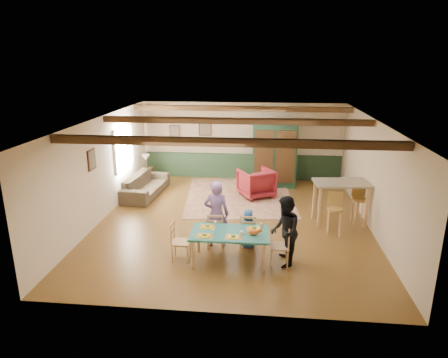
# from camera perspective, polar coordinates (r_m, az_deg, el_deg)

# --- Properties ---
(floor) EXTENTS (8.00, 8.00, 0.00)m
(floor) POSITION_cam_1_polar(r_m,az_deg,el_deg) (10.68, 1.28, -6.03)
(floor) COLOR brown
(floor) RESTS_ON ground
(wall_back) EXTENTS (7.00, 0.02, 2.70)m
(wall_back) POSITION_cam_1_polar(r_m,az_deg,el_deg) (14.10, 2.60, 5.42)
(wall_back) COLOR beige
(wall_back) RESTS_ON floor
(wall_left) EXTENTS (0.02, 8.00, 2.70)m
(wall_left) POSITION_cam_1_polar(r_m,az_deg,el_deg) (11.05, -17.09, 1.42)
(wall_left) COLOR beige
(wall_left) RESTS_ON floor
(wall_right) EXTENTS (0.02, 8.00, 2.70)m
(wall_right) POSITION_cam_1_polar(r_m,az_deg,el_deg) (10.56, 20.62, 0.37)
(wall_right) COLOR beige
(wall_right) RESTS_ON floor
(ceiling) EXTENTS (7.00, 8.00, 0.02)m
(ceiling) POSITION_cam_1_polar(r_m,az_deg,el_deg) (9.94, 1.38, 8.46)
(ceiling) COLOR white
(ceiling) RESTS_ON wall_back
(wainscot_back) EXTENTS (6.95, 0.03, 0.90)m
(wainscot_back) POSITION_cam_1_polar(r_m,az_deg,el_deg) (14.29, 2.55, 1.87)
(wainscot_back) COLOR #1C3420
(wainscot_back) RESTS_ON floor
(ceiling_beam_front) EXTENTS (6.95, 0.16, 0.16)m
(ceiling_beam_front) POSITION_cam_1_polar(r_m,az_deg,el_deg) (7.70, 0.05, 5.28)
(ceiling_beam_front) COLOR #311E0D
(ceiling_beam_front) RESTS_ON ceiling
(ceiling_beam_mid) EXTENTS (6.95, 0.16, 0.16)m
(ceiling_beam_mid) POSITION_cam_1_polar(r_m,az_deg,el_deg) (10.35, 1.55, 8.29)
(ceiling_beam_mid) COLOR #311E0D
(ceiling_beam_mid) RESTS_ON ceiling
(ceiling_beam_back) EXTENTS (6.95, 0.16, 0.16)m
(ceiling_beam_back) POSITION_cam_1_polar(r_m,az_deg,el_deg) (12.92, 2.42, 10.02)
(ceiling_beam_back) COLOR #311E0D
(ceiling_beam_back) RESTS_ON ceiling
(window_left) EXTENTS (0.06, 1.60, 1.30)m
(window_left) POSITION_cam_1_polar(r_m,az_deg,el_deg) (12.53, -14.11, 4.38)
(window_left) COLOR white
(window_left) RESTS_ON wall_left
(picture_left_wall) EXTENTS (0.04, 0.42, 0.52)m
(picture_left_wall) POSITION_cam_1_polar(r_m,az_deg,el_deg) (10.41, -18.37, 2.65)
(picture_left_wall) COLOR gray
(picture_left_wall) RESTS_ON wall_left
(picture_back_a) EXTENTS (0.45, 0.04, 0.55)m
(picture_back_a) POSITION_cam_1_polar(r_m,az_deg,el_deg) (14.12, -2.69, 7.29)
(picture_back_a) COLOR gray
(picture_back_a) RESTS_ON wall_back
(picture_back_b) EXTENTS (0.38, 0.04, 0.48)m
(picture_back_b) POSITION_cam_1_polar(r_m,az_deg,el_deg) (14.35, -7.07, 6.73)
(picture_back_b) COLOR gray
(picture_back_b) RESTS_ON wall_back
(dining_table) EXTENTS (1.64, 0.92, 0.68)m
(dining_table) POSITION_cam_1_polar(r_m,az_deg,el_deg) (8.53, 0.82, -9.72)
(dining_table) COLOR #1F6359
(dining_table) RESTS_ON floor
(dining_chair_far_left) EXTENTS (0.38, 0.40, 0.86)m
(dining_chair_far_left) POSITION_cam_1_polar(r_m,az_deg,el_deg) (9.11, -1.14, -7.28)
(dining_chair_far_left) COLOR tan
(dining_chair_far_left) RESTS_ON floor
(dining_chair_far_right) EXTENTS (0.38, 0.40, 0.86)m
(dining_chair_far_right) POSITION_cam_1_polar(r_m,az_deg,el_deg) (9.06, 3.46, -7.44)
(dining_chair_far_right) COLOR tan
(dining_chair_far_right) RESTS_ON floor
(dining_chair_end_left) EXTENTS (0.40, 0.38, 0.86)m
(dining_chair_end_left) POSITION_cam_1_polar(r_m,az_deg,el_deg) (8.62, -6.17, -8.83)
(dining_chair_end_left) COLOR tan
(dining_chair_end_left) RESTS_ON floor
(dining_chair_end_right) EXTENTS (0.40, 0.38, 0.86)m
(dining_chair_end_right) POSITION_cam_1_polar(r_m,az_deg,el_deg) (8.48, 7.95, -9.37)
(dining_chair_end_right) COLOR tan
(dining_chair_end_right) RESTS_ON floor
(person_man) EXTENTS (0.57, 0.38, 1.56)m
(person_man) POSITION_cam_1_polar(r_m,az_deg,el_deg) (9.04, -1.10, -5.06)
(person_man) COLOR #755490
(person_man) RESTS_ON floor
(person_woman) EXTENTS (0.57, 0.73, 1.49)m
(person_woman) POSITION_cam_1_polar(r_m,az_deg,el_deg) (8.35, 8.67, -7.43)
(person_woman) COLOR black
(person_woman) RESTS_ON floor
(person_child) EXTENTS (0.45, 0.29, 0.91)m
(person_child) POSITION_cam_1_polar(r_m,az_deg,el_deg) (9.12, 3.48, -7.11)
(person_child) COLOR #27559C
(person_child) RESTS_ON floor
(cat) EXTENTS (0.33, 0.13, 0.16)m
(cat) POSITION_cam_1_polar(r_m,az_deg,el_deg) (8.25, 4.27, -7.50)
(cat) COLOR orange
(cat) RESTS_ON dining_table
(place_setting_near_left) EXTENTS (0.36, 0.27, 0.11)m
(place_setting_near_left) POSITION_cam_1_polar(r_m,az_deg,el_deg) (8.21, -2.80, -7.80)
(place_setting_near_left) COLOR gold
(place_setting_near_left) RESTS_ON dining_table
(place_setting_near_center) EXTENTS (0.36, 0.27, 0.11)m
(place_setting_near_center) POSITION_cam_1_polar(r_m,az_deg,el_deg) (8.15, 1.35, -7.97)
(place_setting_near_center) COLOR gold
(place_setting_near_center) RESTS_ON dining_table
(place_setting_far_left) EXTENTS (0.36, 0.27, 0.11)m
(place_setting_far_left) POSITION_cam_1_polar(r_m,az_deg,el_deg) (8.61, -2.37, -6.55)
(place_setting_far_left) COLOR gold
(place_setting_far_left) RESTS_ON dining_table
(place_setting_far_right) EXTENTS (0.36, 0.27, 0.11)m
(place_setting_far_right) POSITION_cam_1_polar(r_m,az_deg,el_deg) (8.55, 4.31, -6.79)
(place_setting_far_right) COLOR gold
(place_setting_far_right) RESTS_ON dining_table
(area_rug) EXTENTS (3.59, 4.13, 0.01)m
(area_rug) POSITION_cam_1_polar(r_m,az_deg,el_deg) (12.55, 2.17, -2.42)
(area_rug) COLOR #C9B892
(area_rug) RESTS_ON floor
(armoire) EXTENTS (1.60, 0.66, 2.25)m
(armoire) POSITION_cam_1_polar(r_m,az_deg,el_deg) (13.34, 7.21, 3.63)
(armoire) COLOR #133120
(armoire) RESTS_ON floor
(armchair) EXTENTS (1.30, 1.31, 0.88)m
(armchair) POSITION_cam_1_polar(r_m,az_deg,el_deg) (12.42, 4.62, -0.56)
(armchair) COLOR #55111B
(armchair) RESTS_ON floor
(sofa) EXTENTS (1.04, 2.29, 0.65)m
(sofa) POSITION_cam_1_polar(r_m,az_deg,el_deg) (12.80, -11.14, -0.84)
(sofa) COLOR #3B3124
(sofa) RESTS_ON floor
(end_table) EXTENTS (0.44, 0.44, 0.53)m
(end_table) POSITION_cam_1_polar(r_m,az_deg,el_deg) (14.01, -10.99, 0.47)
(end_table) COLOR #311E0D
(end_table) RESTS_ON floor
(table_lamp) EXTENTS (0.29, 0.29, 0.48)m
(table_lamp) POSITION_cam_1_polar(r_m,az_deg,el_deg) (13.88, -11.11, 2.47)
(table_lamp) COLOR #D1AD87
(table_lamp) RESTS_ON end_table
(counter_table) EXTENTS (1.44, 0.94, 1.14)m
(counter_table) POSITION_cam_1_polar(r_m,az_deg,el_deg) (10.76, 16.21, -3.30)
(counter_table) COLOR tan
(counter_table) RESTS_ON floor
(bar_stool_left) EXTENTS (0.41, 0.44, 1.04)m
(bar_stool_left) POSITION_cam_1_polar(r_m,az_deg,el_deg) (10.10, 15.51, -4.85)
(bar_stool_left) COLOR #B08A44
(bar_stool_left) RESTS_ON floor
(bar_stool_right) EXTENTS (0.39, 0.42, 1.06)m
(bar_stool_right) POSITION_cam_1_polar(r_m,az_deg,el_deg) (10.93, 18.74, -3.41)
(bar_stool_right) COLOR #B08A44
(bar_stool_right) RESTS_ON floor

